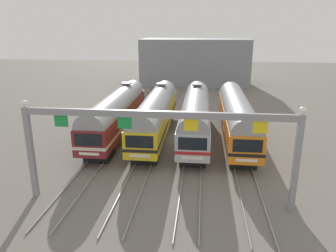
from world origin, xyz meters
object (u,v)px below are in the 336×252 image
at_px(commuter_train_maroon, 117,112).
at_px(commuter_train_yellow, 156,113).
at_px(commuter_train_orange, 237,115).
at_px(catenary_gantry, 158,131).
at_px(commuter_train_stainless, 196,114).

xyz_separation_m(commuter_train_maroon, commuter_train_yellow, (4.26, 0.00, 0.00)).
relative_size(commuter_train_maroon, commuter_train_yellow, 1.00).
bearing_deg(commuter_train_yellow, commuter_train_orange, -0.03).
distance_m(commuter_train_yellow, catenary_gantry, 13.88).
height_order(commuter_train_orange, catenary_gantry, catenary_gantry).
bearing_deg(catenary_gantry, commuter_train_maroon, 115.33).
bearing_deg(catenary_gantry, commuter_train_orange, 64.66).
xyz_separation_m(commuter_train_yellow, commuter_train_stainless, (4.26, 0.00, 0.00)).
bearing_deg(commuter_train_maroon, commuter_train_orange, -0.02).
xyz_separation_m(commuter_train_maroon, commuter_train_orange, (12.78, -0.00, -0.00)).
xyz_separation_m(commuter_train_maroon, commuter_train_stainless, (8.52, 0.00, 0.00)).
bearing_deg(commuter_train_yellow, commuter_train_maroon, 180.00).
relative_size(commuter_train_yellow, commuter_train_stainless, 1.00).
bearing_deg(commuter_train_stainless, commuter_train_yellow, 180.00).
xyz_separation_m(commuter_train_orange, catenary_gantry, (-6.39, -13.49, 2.44)).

